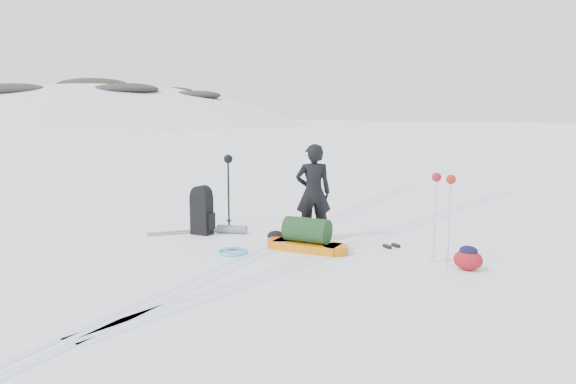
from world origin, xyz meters
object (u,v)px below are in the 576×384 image
skier (313,193)px  expedition_rucksack (206,212)px  pulk_sled (307,238)px  ski_poles_black (228,168)px

skier → expedition_rucksack: skier is taller
pulk_sled → ski_poles_black: ski_poles_black is taller
expedition_rucksack → skier: bearing=11.7°
skier → expedition_rucksack: bearing=-20.0°
pulk_sled → ski_poles_black: 2.81m
pulk_sled → expedition_rucksack: expedition_rucksack is taller
ski_poles_black → expedition_rucksack: bearing=-95.3°
skier → ski_poles_black: size_ratio=1.20×
skier → ski_poles_black: bearing=-43.3°
skier → pulk_sled: (0.27, -0.72, -0.69)m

